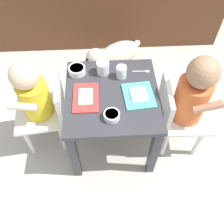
# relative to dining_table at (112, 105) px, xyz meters

# --- Properties ---
(ground_plane) EXTENTS (7.00, 7.00, 0.00)m
(ground_plane) POSITION_rel_dining_table_xyz_m (0.00, 0.00, -0.36)
(ground_plane) COLOR #B2ADA3
(dining_table) EXTENTS (0.49, 0.52, 0.46)m
(dining_table) POSITION_rel_dining_table_xyz_m (0.00, 0.00, 0.00)
(dining_table) COLOR #333338
(dining_table) RESTS_ON ground
(seated_child_left) EXTENTS (0.31, 0.31, 0.65)m
(seated_child_left) POSITION_rel_dining_table_xyz_m (-0.41, 0.04, 0.05)
(seated_child_left) COLOR white
(seated_child_left) RESTS_ON ground
(seated_child_right) EXTENTS (0.29, 0.29, 0.70)m
(seated_child_right) POSITION_rel_dining_table_xyz_m (0.41, -0.03, 0.07)
(seated_child_right) COLOR white
(seated_child_right) RESTS_ON ground
(dog) EXTENTS (0.44, 0.31, 0.30)m
(dog) POSITION_rel_dining_table_xyz_m (0.05, 0.62, -0.17)
(dog) COLOR beige
(dog) RESTS_ON ground
(food_tray_left) EXTENTS (0.13, 0.20, 0.02)m
(food_tray_left) POSITION_rel_dining_table_xyz_m (-0.14, -0.02, 0.10)
(food_tray_left) COLOR red
(food_tray_left) RESTS_ON dining_table
(food_tray_right) EXTENTS (0.17, 0.19, 0.02)m
(food_tray_right) POSITION_rel_dining_table_xyz_m (0.14, -0.02, 0.10)
(food_tray_right) COLOR #4CC6BC
(food_tray_right) RESTS_ON dining_table
(water_cup_left) EXTENTS (0.06, 0.06, 0.07)m
(water_cup_left) POSITION_rel_dining_table_xyz_m (0.06, 0.12, 0.12)
(water_cup_left) COLOR white
(water_cup_left) RESTS_ON dining_table
(water_cup_right) EXTENTS (0.07, 0.07, 0.07)m
(water_cup_right) POSITION_rel_dining_table_xyz_m (-0.04, 0.16, 0.12)
(water_cup_right) COLOR white
(water_cup_right) RESTS_ON dining_table
(cereal_bowl_right_side) EXTENTS (0.08, 0.08, 0.03)m
(cereal_bowl_right_side) POSITION_rel_dining_table_xyz_m (-0.01, -0.15, 0.11)
(cereal_bowl_right_side) COLOR white
(cereal_bowl_right_side) RESTS_ON dining_table
(veggie_bowl_far) EXTENTS (0.09, 0.09, 0.04)m
(veggie_bowl_far) POSITION_rel_dining_table_xyz_m (-0.19, 0.17, 0.11)
(veggie_bowl_far) COLOR white
(veggie_bowl_far) RESTS_ON dining_table
(spoon_by_left_tray) EXTENTS (0.10, 0.02, 0.01)m
(spoon_by_left_tray) POSITION_rel_dining_table_xyz_m (0.18, 0.15, 0.09)
(spoon_by_left_tray) COLOR silver
(spoon_by_left_tray) RESTS_ON dining_table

